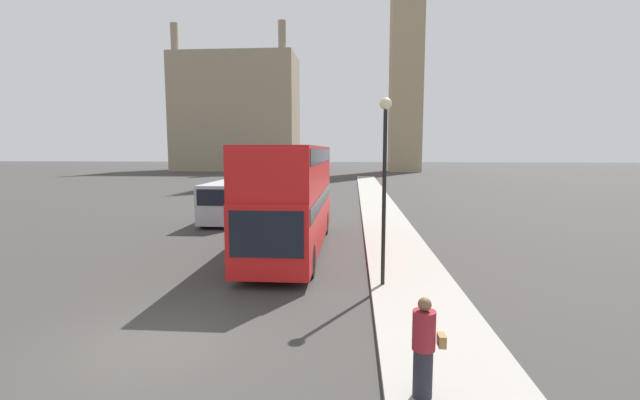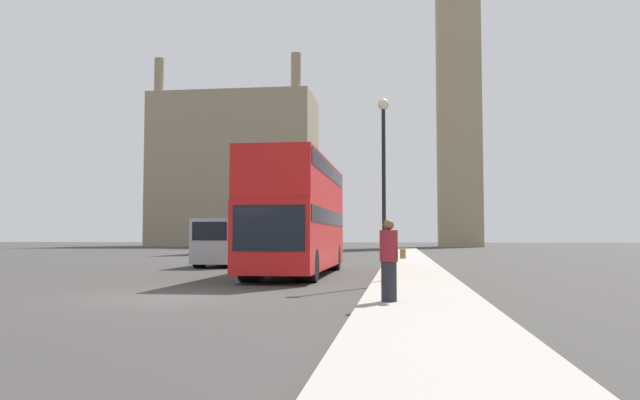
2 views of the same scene
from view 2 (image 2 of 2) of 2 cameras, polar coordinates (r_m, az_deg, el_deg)
name	(u,v)px [view 2 (image 2 of 2)]	position (r m, az deg, el deg)	size (l,w,h in m)	color
ground_plane	(165,297)	(16.27, -14.01, -8.60)	(300.00, 300.00, 0.00)	#383533
sidewalk_strip	(421,297)	(15.17, 9.20, -8.76)	(2.69, 120.00, 0.15)	#9E998E
clock_tower	(457,3)	(101.36, 12.42, 17.16)	(6.71, 6.88, 72.07)	tan
building_block_distant	(235,171)	(101.69, -7.76, 2.64)	(25.53, 12.85, 29.42)	gray
red_double_decker_bus	(298,212)	(24.53, -2.06, -1.12)	(2.61, 10.89, 4.44)	red
white_van	(224,241)	(32.20, -8.74, -3.74)	(2.02, 5.24, 2.39)	#B2B7BC
pedestrian	(389,260)	(13.26, 6.35, -5.51)	(0.54, 0.38, 1.72)	#23232D
street_lamp	(384,160)	(19.49, 5.84, 3.63)	(0.36, 0.36, 5.67)	black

